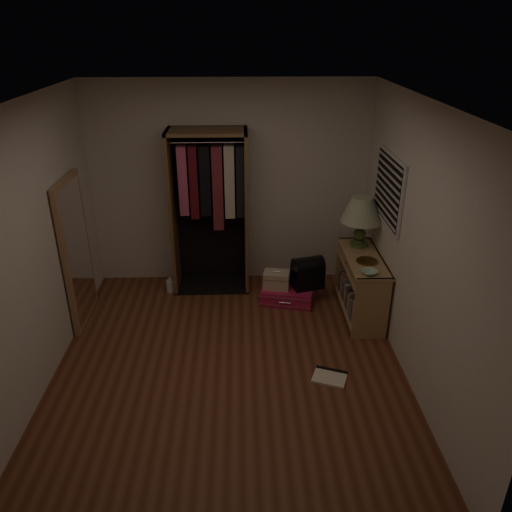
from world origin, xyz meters
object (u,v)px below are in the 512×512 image
train_case (277,280)px  open_wardrobe (211,198)px  floor_mirror (76,252)px  table_lamp (362,211)px  black_bag (308,272)px  console_bookshelf (360,282)px  white_jug (171,286)px  pink_suitcase (287,293)px

train_case → open_wardrobe: bearing=159.2°
floor_mirror → table_lamp: floor_mirror is taller
train_case → black_bag: (0.38, 0.01, 0.10)m
console_bookshelf → black_bag: bearing=155.9°
floor_mirror → white_jug: 1.34m
white_jug → train_case: bearing=-12.5°
open_wardrobe → floor_mirror: size_ratio=1.21×
black_bag → white_jug: 1.78m
white_jug → table_lamp: bearing=-7.1°
table_lamp → train_case: bearing=-179.6°
train_case → table_lamp: 1.32m
console_bookshelf → black_bag: (-0.59, 0.26, 0.01)m
pink_suitcase → train_case: size_ratio=2.09×
console_bookshelf → train_case: size_ratio=3.20×
console_bookshelf → floor_mirror: floor_mirror is taller
table_lamp → console_bookshelf: bearing=-91.0°
open_wardrobe → train_case: (0.79, -0.47, -0.90)m
floor_mirror → open_wardrobe: bearing=27.7°
white_jug → open_wardrobe: bearing=17.2°
black_bag → table_lamp: bearing=-15.5°
floor_mirror → pink_suitcase: (2.40, 0.32, -0.75)m
floor_mirror → train_case: (2.27, 0.30, -0.54)m
table_lamp → black_bag: bearing=179.8°
open_wardrobe → white_jug: size_ratio=10.57×
console_bookshelf → white_jug: bearing=166.6°
pink_suitcase → console_bookshelf: bearing=-6.2°
console_bookshelf → pink_suitcase: size_ratio=1.54×
open_wardrobe → pink_suitcase: open_wardrobe is taller
floor_mirror → white_jug: floor_mirror is taller
train_case → black_bag: 0.39m
train_case → white_jug: train_case is taller
pink_suitcase → open_wardrobe: bearing=166.1°
console_bookshelf → floor_mirror: (-3.24, -0.05, 0.46)m
pink_suitcase → white_jug: (-1.49, 0.28, -0.02)m
floor_mirror → train_case: 2.35m
open_wardrobe → pink_suitcase: 1.52m
console_bookshelf → train_case: 1.01m
open_wardrobe → pink_suitcase: bearing=-25.8°
floor_mirror → black_bag: size_ratio=4.06×
table_lamp → white_jug: (-2.33, 0.29, -1.11)m
table_lamp → floor_mirror: bearing=-174.6°
pink_suitcase → table_lamp: 1.38m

